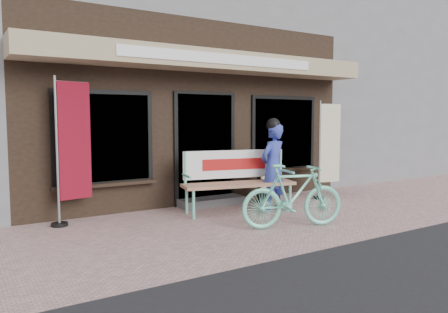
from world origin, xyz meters
TOP-DOWN VIEW (x-y plane):
  - ground at (0.00, 0.00)m, footprint 70.00×70.00m
  - storefront at (0.00, 4.96)m, footprint 7.00×6.77m
  - neighbor_right_near at (8.50, 5.50)m, footprint 10.00×7.00m
  - bench at (0.12, 1.04)m, footprint 2.11×0.95m
  - person at (0.75, 0.78)m, footprint 0.67×0.53m
  - bicycle at (0.20, -0.41)m, footprint 1.72×0.95m
  - nobori_red at (-2.62, 1.65)m, footprint 0.70×0.30m
  - nobori_cream at (2.45, 1.08)m, footprint 0.61×0.27m
  - menu_stand at (1.11, 1.50)m, footprint 0.41×0.19m

SIDE VIEW (x-z plane):
  - ground at x=0.00m, z-range 0.00..0.00m
  - menu_stand at x=1.11m, z-range 0.01..0.83m
  - bicycle at x=0.20m, z-range 0.00..0.99m
  - bench at x=0.12m, z-range 0.10..1.20m
  - person at x=0.75m, z-range -0.01..1.68m
  - nobori_cream at x=2.45m, z-range 0.03..2.08m
  - nobori_red at x=-2.62m, z-range 0.04..2.38m
  - neighbor_right_near at x=8.50m, z-range 0.00..5.60m
  - storefront at x=0.00m, z-range -0.01..5.99m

